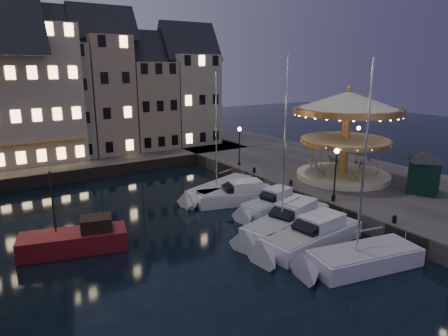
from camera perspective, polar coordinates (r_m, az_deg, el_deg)
ground at (r=29.11m, az=7.03°, el=-9.69°), size 160.00×160.00×0.00m
quay_east at (r=42.32m, az=16.48°, el=-1.53°), size 16.00×56.00×1.30m
quay_north at (r=50.36m, az=-21.47°, el=0.55°), size 44.00×12.00×1.30m
quaywall_e at (r=36.80m, az=8.27°, el=-3.45°), size 0.15×44.00×1.30m
quaywall_n at (r=45.11m, az=-17.40°, el=-0.63°), size 48.00×0.15×1.30m
streetlamp_b at (r=33.33m, az=15.68°, el=0.29°), size 0.44×0.44×4.17m
streetlamp_c at (r=43.20m, az=2.22°, el=3.96°), size 0.44×0.44×4.17m
streetlamp_d at (r=46.24m, az=18.57°, el=3.91°), size 0.44×0.44×4.17m
bollard_a at (r=30.11m, az=23.18°, el=-6.68°), size 0.30×0.30×0.57m
bollard_b at (r=33.23m, az=15.36°, el=-4.06°), size 0.30×0.30×0.57m
bollard_c at (r=36.56m, az=9.55°, el=-2.06°), size 0.30×0.30×0.57m
bollard_d at (r=40.61m, az=4.33°, el=-0.24°), size 0.30×0.30×0.57m
townhouse_nc at (r=51.16m, az=-22.78°, el=9.87°), size 6.82×8.00×14.80m
townhouse_nd at (r=52.48m, az=-16.57°, el=11.02°), size 5.50×8.00×15.80m
townhouse_ne at (r=54.39m, az=-10.88°, el=9.86°), size 6.16×8.00×12.80m
townhouse_nf at (r=56.91m, az=-5.17°, el=10.75°), size 6.82×8.00×13.80m
motorboat_a at (r=25.78m, az=18.47°, el=-12.37°), size 8.00×4.03×13.26m
motorboat_b at (r=27.76m, az=12.00°, el=-9.70°), size 8.87×3.42×2.15m
motorboat_c at (r=29.90m, az=8.75°, el=-7.67°), size 9.61×4.87×12.80m
motorboat_d at (r=33.19m, az=6.44°, el=-5.41°), size 6.54×3.09×2.15m
motorboat_e at (r=35.39m, az=1.14°, el=-4.04°), size 8.22×4.33×2.15m
motorboat_f at (r=37.33m, az=-0.88°, el=-3.23°), size 8.75×5.03×11.81m
red_fishing_boat at (r=28.34m, az=-20.36°, el=-9.71°), size 7.05×3.95×5.70m
carousel at (r=39.13m, az=17.16°, el=6.79°), size 10.03×10.03×8.78m
ticket_kiosk at (r=37.63m, az=26.87°, el=0.57°), size 3.66×3.66×4.28m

